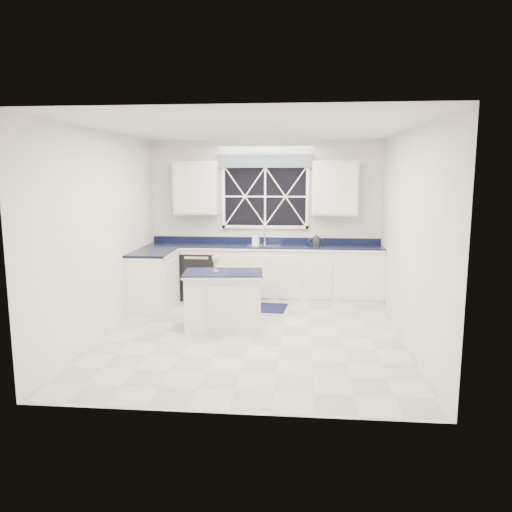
# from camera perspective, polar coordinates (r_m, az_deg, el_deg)

# --- Properties ---
(ground) EXTENTS (4.50, 4.50, 0.00)m
(ground) POSITION_cam_1_polar(r_m,az_deg,el_deg) (6.79, -0.40, -8.98)
(ground) COLOR beige
(ground) RESTS_ON ground
(back_wall) EXTENTS (4.00, 0.10, 2.70)m
(back_wall) POSITION_cam_1_polar(r_m,az_deg,el_deg) (8.72, 1.06, 4.20)
(back_wall) COLOR beige
(back_wall) RESTS_ON ground
(base_cabinets) EXTENTS (3.99, 1.60, 0.90)m
(base_cabinets) POSITION_cam_1_polar(r_m,az_deg,el_deg) (8.42, -1.44, -2.18)
(base_cabinets) COLOR silver
(base_cabinets) RESTS_ON ground
(countertop) EXTENTS (3.98, 0.64, 0.04)m
(countertop) POSITION_cam_1_polar(r_m,az_deg,el_deg) (8.47, 0.91, 1.12)
(countertop) COLOR black
(countertop) RESTS_ON base_cabinets
(dishwasher) EXTENTS (0.60, 0.58, 0.82)m
(dishwasher) POSITION_cam_1_polar(r_m,az_deg,el_deg) (8.71, -6.34, -2.12)
(dishwasher) COLOR black
(dishwasher) RESTS_ON ground
(window) EXTENTS (1.65, 0.09, 1.26)m
(window) POSITION_cam_1_polar(r_m,az_deg,el_deg) (8.64, 1.05, 7.34)
(window) COLOR black
(window) RESTS_ON ground
(upper_cabinets) EXTENTS (3.10, 0.34, 0.90)m
(upper_cabinets) POSITION_cam_1_polar(r_m,az_deg,el_deg) (8.52, 0.99, 7.78)
(upper_cabinets) COLOR silver
(upper_cabinets) RESTS_ON ground
(faucet) EXTENTS (0.05, 0.20, 0.30)m
(faucet) POSITION_cam_1_polar(r_m,az_deg,el_deg) (8.64, 1.01, 2.47)
(faucet) COLOR silver
(faucet) RESTS_ON countertop
(island) EXTENTS (1.14, 0.76, 0.80)m
(island) POSITION_cam_1_polar(r_m,az_deg,el_deg) (6.97, -3.73, -5.04)
(island) COLOR silver
(island) RESTS_ON ground
(rug) EXTENTS (1.32, 0.88, 0.02)m
(rug) POSITION_cam_1_polar(r_m,az_deg,el_deg) (8.07, -0.51, -5.90)
(rug) COLOR #A8A7A3
(rug) RESTS_ON ground
(kettle) EXTENTS (0.26, 0.19, 0.19)m
(kettle) POSITION_cam_1_polar(r_m,az_deg,el_deg) (8.48, 6.87, 1.78)
(kettle) COLOR #2C2C2F
(kettle) RESTS_ON countertop
(wine_glass) EXTENTS (0.11, 0.11, 0.25)m
(wine_glass) POSITION_cam_1_polar(r_m,az_deg,el_deg) (6.91, -4.62, -0.33)
(wine_glass) COLOR silver
(wine_glass) RESTS_ON island
(soap_bottle) EXTENTS (0.12, 0.13, 0.22)m
(soap_bottle) POSITION_cam_1_polar(r_m,az_deg,el_deg) (8.59, -0.03, 2.09)
(soap_bottle) COLOR silver
(soap_bottle) RESTS_ON countertop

